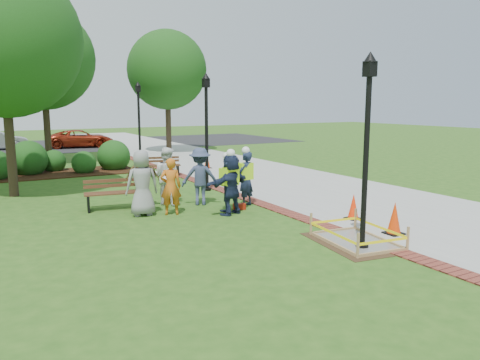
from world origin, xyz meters
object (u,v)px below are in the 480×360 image
bench_near (113,200)px  lamp_near (367,137)px  hivis_worker_b (246,177)px  hivis_worker_c (227,182)px  cone_front (394,219)px  wet_concrete_pad (356,233)px  hivis_worker_a (231,182)px

bench_near → lamp_near: (3.82, -6.58, 2.19)m
lamp_near → hivis_worker_b: bearing=90.8°
hivis_worker_b → hivis_worker_c: 0.92m
cone_front → hivis_worker_b: hivis_worker_b is taller
wet_concrete_pad → hivis_worker_c: (-1.11, 4.30, 0.65)m
hivis_worker_b → hivis_worker_c: (-0.85, -0.35, -0.04)m
wet_concrete_pad → cone_front: size_ratio=3.04×
bench_near → hivis_worker_a: size_ratio=0.91×
lamp_near → bench_near: bearing=120.1°
hivis_worker_c → bench_near: bearing=147.0°
cone_front → hivis_worker_c: (-2.38, 4.26, 0.49)m
bench_near → hivis_worker_c: 3.52m
wet_concrete_pad → lamp_near: (-0.20, -0.39, 2.25)m
hivis_worker_a → hivis_worker_c: size_ratio=1.07×
wet_concrete_pad → hivis_worker_c: size_ratio=1.41×
wet_concrete_pad → hivis_worker_b: bearing=93.3°
hivis_worker_c → wet_concrete_pad: bearing=-75.5°
bench_near → hivis_worker_b: bearing=-22.3°
wet_concrete_pad → lamp_near: 2.29m
hivis_worker_a → hivis_worker_c: (0.09, 0.42, -0.06)m
wet_concrete_pad → lamp_near: size_ratio=0.59×
hivis_worker_c → cone_front: bearing=-60.8°
cone_front → hivis_worker_c: 4.90m
cone_front → lamp_near: 2.58m
wet_concrete_pad → hivis_worker_c: bearing=104.5°
hivis_worker_b → hivis_worker_c: hivis_worker_b is taller
wet_concrete_pad → hivis_worker_a: hivis_worker_a is taller
cone_front → hivis_worker_b: 4.89m
bench_near → hivis_worker_b: size_ratio=0.93×
wet_concrete_pad → hivis_worker_b: (-0.27, 4.65, 0.69)m
cone_front → hivis_worker_a: size_ratio=0.43×
bench_near → lamp_near: size_ratio=0.41×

